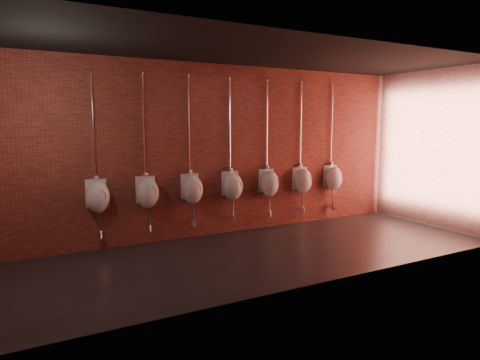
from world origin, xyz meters
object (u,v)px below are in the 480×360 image
object	(u,v)px
urinal_0	(97,196)
urinal_1	(147,192)
urinal_4	(269,183)
urinal_6	(333,178)
urinal_2	(192,189)
urinal_5	(303,180)
urinal_3	(233,186)

from	to	relation	value
urinal_0	urinal_1	bearing A→B (deg)	0.00
urinal_0	urinal_1	distance (m)	0.83
urinal_4	urinal_6	world-z (taller)	same
urinal_0	urinal_2	size ratio (longest dim) A/B	1.00
urinal_5	urinal_6	size ratio (longest dim) A/B	1.00
urinal_1	urinal_3	size ratio (longest dim) A/B	1.00
urinal_3	urinal_1	bearing A→B (deg)	180.00
urinal_0	urinal_6	bearing A→B (deg)	0.00
urinal_1	urinal_6	bearing A→B (deg)	0.00
urinal_5	urinal_3	bearing A→B (deg)	180.00
urinal_5	urinal_2	bearing A→B (deg)	180.00
urinal_1	urinal_5	size ratio (longest dim) A/B	1.00
urinal_0	urinal_6	world-z (taller)	same
urinal_1	urinal_2	xyz separation A→B (m)	(0.83, 0.00, 0.00)
urinal_1	urinal_5	world-z (taller)	same
urinal_4	urinal_1	bearing A→B (deg)	180.00
urinal_0	urinal_1	xyz separation A→B (m)	(0.83, 0.00, 0.00)
urinal_2	urinal_6	xyz separation A→B (m)	(3.31, 0.00, 0.00)
urinal_2	urinal_1	bearing A→B (deg)	180.00
urinal_0	urinal_4	xyz separation A→B (m)	(3.31, 0.00, 0.00)
urinal_0	urinal_2	world-z (taller)	same
urinal_4	urinal_2	bearing A→B (deg)	180.00
urinal_1	urinal_6	xyz separation A→B (m)	(4.14, 0.00, 0.00)
urinal_3	urinal_0	bearing A→B (deg)	180.00
urinal_2	urinal_4	size ratio (longest dim) A/B	1.00
urinal_1	urinal_5	bearing A→B (deg)	0.00
urinal_4	urinal_6	distance (m)	1.66
urinal_0	urinal_4	distance (m)	3.31
urinal_4	urinal_6	size ratio (longest dim) A/B	1.00
urinal_1	urinal_4	size ratio (longest dim) A/B	1.00
urinal_3	urinal_6	xyz separation A→B (m)	(2.49, 0.00, 0.00)
urinal_4	urinal_5	bearing A→B (deg)	0.00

